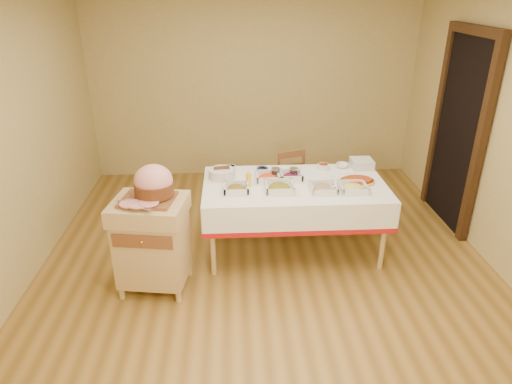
% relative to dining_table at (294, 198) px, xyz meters
% --- Properties ---
extents(room_shell, '(5.00, 5.00, 5.00)m').
position_rel_dining_table_xyz_m(room_shell, '(-0.30, -0.30, 0.70)').
color(room_shell, olive).
rests_on(room_shell, ground).
extents(doorway, '(0.09, 1.10, 2.20)m').
position_rel_dining_table_xyz_m(doorway, '(1.90, 0.60, 0.51)').
color(doorway, black).
rests_on(doorway, ground).
extents(dining_table, '(1.82, 1.02, 0.76)m').
position_rel_dining_table_xyz_m(dining_table, '(0.00, 0.00, 0.00)').
color(dining_table, tan).
rests_on(dining_table, ground).
extents(butcher_cart, '(0.69, 0.61, 0.88)m').
position_rel_dining_table_xyz_m(butcher_cart, '(-1.35, -0.59, -0.10)').
color(butcher_cart, tan).
rests_on(butcher_cart, ground).
extents(dining_chair, '(0.46, 0.45, 0.83)m').
position_rel_dining_table_xyz_m(dining_chair, '(0.11, 0.67, -0.17)').
color(dining_chair, brown).
rests_on(dining_chair, ground).
extents(ham_on_board, '(0.47, 0.45, 0.31)m').
position_rel_dining_table_xyz_m(ham_on_board, '(-1.30, -0.55, 0.42)').
color(ham_on_board, brown).
rests_on(ham_on_board, butcher_cart).
extents(serving_dish_a, '(0.24, 0.24, 0.10)m').
position_rel_dining_table_xyz_m(serving_dish_a, '(-0.58, -0.17, 0.19)').
color(serving_dish_a, silver).
rests_on(serving_dish_a, dining_table).
extents(serving_dish_b, '(0.27, 0.27, 0.11)m').
position_rel_dining_table_xyz_m(serving_dish_b, '(-0.17, -0.17, 0.20)').
color(serving_dish_b, silver).
rests_on(serving_dish_b, dining_table).
extents(serving_dish_c, '(0.25, 0.25, 0.10)m').
position_rel_dining_table_xyz_m(serving_dish_c, '(0.25, -0.21, 0.19)').
color(serving_dish_c, silver).
rests_on(serving_dish_c, dining_table).
extents(serving_dish_d, '(0.26, 0.26, 0.10)m').
position_rel_dining_table_xyz_m(serving_dish_d, '(0.54, -0.21, 0.19)').
color(serving_dish_d, silver).
rests_on(serving_dish_d, dining_table).
extents(serving_dish_e, '(0.24, 0.23, 0.11)m').
position_rel_dining_table_xyz_m(serving_dish_e, '(-0.26, 0.09, 0.20)').
color(serving_dish_e, silver).
rests_on(serving_dish_e, dining_table).
extents(serving_dish_f, '(0.23, 0.22, 0.11)m').
position_rel_dining_table_xyz_m(serving_dish_f, '(-0.02, 0.11, 0.19)').
color(serving_dish_f, silver).
rests_on(serving_dish_f, dining_table).
extents(small_bowl_left, '(0.11, 0.11, 0.05)m').
position_rel_dining_table_xyz_m(small_bowl_left, '(-0.64, 0.39, 0.19)').
color(small_bowl_left, silver).
rests_on(small_bowl_left, dining_table).
extents(small_bowl_mid, '(0.12, 0.12, 0.05)m').
position_rel_dining_table_xyz_m(small_bowl_mid, '(-0.30, 0.31, 0.19)').
color(small_bowl_mid, navy).
rests_on(small_bowl_mid, dining_table).
extents(small_bowl_right, '(0.12, 0.12, 0.06)m').
position_rel_dining_table_xyz_m(small_bowl_right, '(0.36, 0.36, 0.20)').
color(small_bowl_right, silver).
rests_on(small_bowl_right, dining_table).
extents(bowl_white_imported, '(0.19, 0.19, 0.04)m').
position_rel_dining_table_xyz_m(bowl_white_imported, '(-0.07, 0.32, 0.18)').
color(bowl_white_imported, silver).
rests_on(bowl_white_imported, dining_table).
extents(bowl_small_imported, '(0.15, 0.15, 0.04)m').
position_rel_dining_table_xyz_m(bowl_small_imported, '(0.58, 0.41, 0.18)').
color(bowl_small_imported, silver).
rests_on(bowl_small_imported, dining_table).
extents(preserve_jar_left, '(0.09, 0.09, 0.11)m').
position_rel_dining_table_xyz_m(preserve_jar_left, '(-0.18, 0.14, 0.21)').
color(preserve_jar_left, silver).
rests_on(preserve_jar_left, dining_table).
extents(preserve_jar_right, '(0.09, 0.09, 0.11)m').
position_rel_dining_table_xyz_m(preserve_jar_right, '(0.01, 0.14, 0.21)').
color(preserve_jar_right, silver).
rests_on(preserve_jar_right, dining_table).
extents(mustard_bottle, '(0.05, 0.05, 0.17)m').
position_rel_dining_table_xyz_m(mustard_bottle, '(-0.46, -0.04, 0.24)').
color(mustard_bottle, yellow).
rests_on(mustard_bottle, dining_table).
extents(bread_basket, '(0.27, 0.27, 0.12)m').
position_rel_dining_table_xyz_m(bread_basket, '(-0.73, 0.18, 0.21)').
color(bread_basket, silver).
rests_on(bread_basket, dining_table).
extents(plate_stack, '(0.22, 0.22, 0.10)m').
position_rel_dining_table_xyz_m(plate_stack, '(0.78, 0.38, 0.21)').
color(plate_stack, silver).
rests_on(plate_stack, dining_table).
extents(brass_platter, '(0.34, 0.25, 0.04)m').
position_rel_dining_table_xyz_m(brass_platter, '(0.63, -0.02, 0.18)').
color(brass_platter, gold).
rests_on(brass_platter, dining_table).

